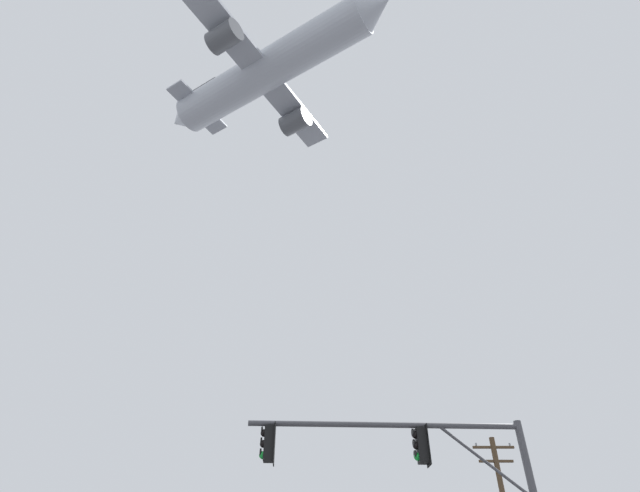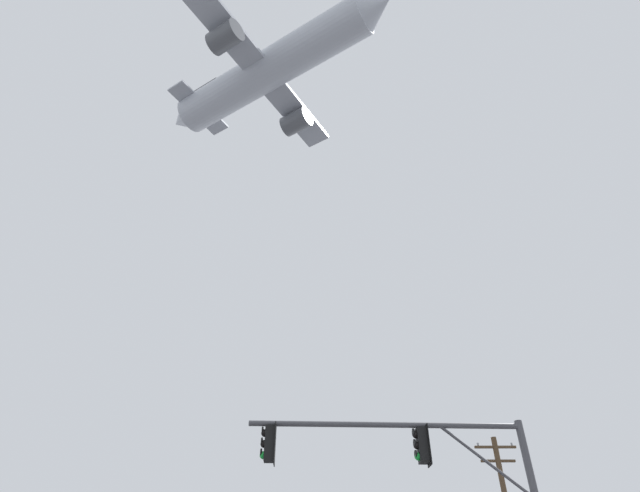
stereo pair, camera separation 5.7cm
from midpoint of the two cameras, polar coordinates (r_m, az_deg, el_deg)
The scene contains 2 objects.
signal_pole_near at distance 14.40m, azimuth 12.16°, elevation -23.84°, with size 7.50×0.64×5.61m.
airplane at distance 47.97m, azimuth -5.77°, elevation 19.45°, with size 21.96×16.95×6.57m.
Camera 2 is at (-0.80, -6.67, 1.37)m, focal length 27.89 mm.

